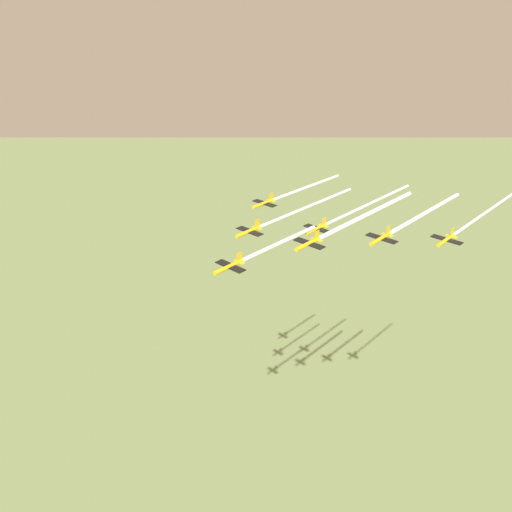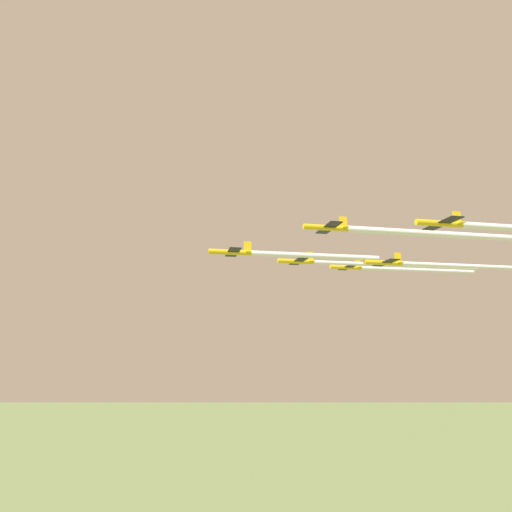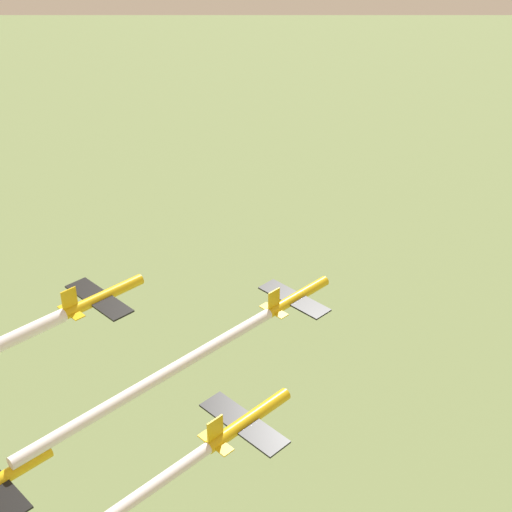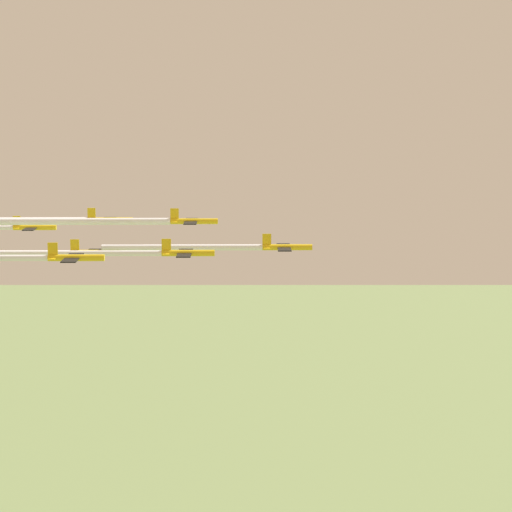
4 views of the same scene
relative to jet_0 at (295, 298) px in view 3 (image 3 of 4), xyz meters
The scene contains 4 objects.
jet_0 is the anchor object (origin of this frame).
jet_1 20.83m from the jet_0, 162.36° to the right, with size 8.04×8.14×3.10m.
jet_2 20.55m from the jet_0, 101.43° to the right, with size 8.04×8.14×3.10m.
smoke_trail_0 19.07m from the jet_0, 131.89° to the right, with size 20.64×22.83×1.12m.
Camera 3 is at (-22.80, -72.72, 212.11)m, focal length 50.00 mm.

